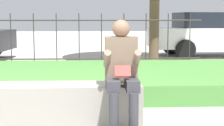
% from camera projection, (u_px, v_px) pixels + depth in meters
% --- Properties ---
extents(ground_plane, '(60.00, 60.00, 0.00)m').
position_uv_depth(ground_plane, '(23.00, 123.00, 4.69)').
color(ground_plane, '#B2AFA8').
extents(stone_bench, '(2.39, 0.52, 0.49)m').
position_uv_depth(stone_bench, '(46.00, 106.00, 4.68)').
color(stone_bench, gray).
rests_on(stone_bench, ground_plane).
extents(person_seated_reader, '(0.42, 0.73, 1.29)m').
position_uv_depth(person_seated_reader, '(122.00, 69.00, 4.37)').
color(person_seated_reader, black).
rests_on(person_seated_reader, ground_plane).
extents(grass_berm, '(9.22, 3.37, 0.32)m').
position_uv_depth(grass_berm, '(46.00, 79.00, 7.03)').
color(grass_berm, '#4C893D').
rests_on(grass_berm, ground_plane).
extents(iron_fence, '(7.22, 0.03, 1.41)m').
position_uv_depth(iron_fence, '(57.00, 41.00, 9.23)').
color(iron_fence, '#332D28').
rests_on(iron_fence, ground_plane).
extents(car_parked_right, '(4.67, 2.10, 1.46)m').
position_uv_depth(car_parked_right, '(219.00, 33.00, 12.43)').
color(car_parked_right, silver).
rests_on(car_parked_right, ground_plane).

